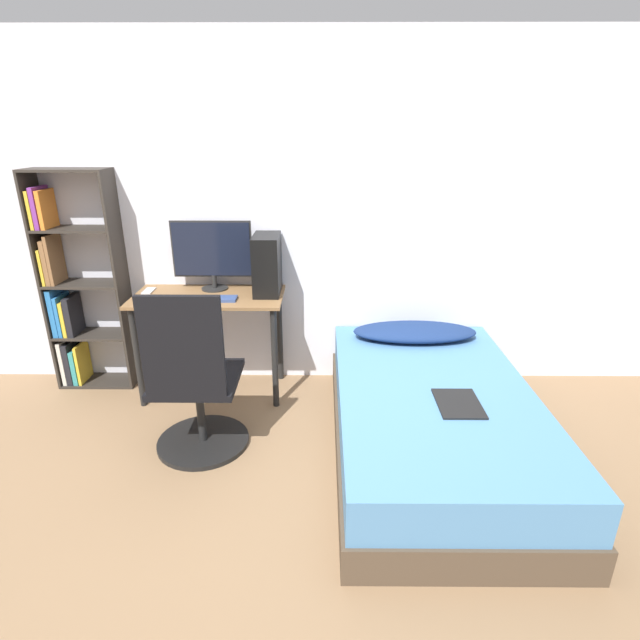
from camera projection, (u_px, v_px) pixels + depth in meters
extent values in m
plane|color=#846647|center=(259.00, 497.00, 2.71)|extent=(14.00, 14.00, 0.00)
cube|color=silver|center=(276.00, 220.00, 3.62)|extent=(8.00, 0.05, 2.50)
cube|color=brown|center=(208.00, 297.00, 3.54)|extent=(1.06, 0.52, 0.02)
cylinder|color=black|center=(137.00, 358.00, 3.48)|extent=(0.04, 0.04, 0.74)
cylinder|color=black|center=(275.00, 359.00, 3.47)|extent=(0.04, 0.04, 0.74)
cylinder|color=black|center=(156.00, 335.00, 3.88)|extent=(0.04, 0.04, 0.74)
cylinder|color=black|center=(280.00, 335.00, 3.87)|extent=(0.04, 0.04, 0.74)
cube|color=#2D2823|center=(48.00, 283.00, 3.65)|extent=(0.02, 0.25, 1.62)
cube|color=#2D2823|center=(122.00, 284.00, 3.65)|extent=(0.02, 0.25, 1.62)
cube|color=#2D2823|center=(102.00, 381.00, 3.94)|extent=(0.53, 0.25, 0.02)
cube|color=#2D2823|center=(94.00, 334.00, 3.80)|extent=(0.53, 0.25, 0.02)
cube|color=#2D2823|center=(85.00, 284.00, 3.65)|extent=(0.53, 0.25, 0.02)
cube|color=#2D2823|center=(75.00, 229.00, 3.51)|extent=(0.53, 0.25, 0.02)
cube|color=#2D2823|center=(65.00, 170.00, 3.36)|extent=(0.53, 0.25, 0.02)
cube|color=beige|center=(68.00, 360.00, 3.88)|extent=(0.03, 0.21, 0.35)
cube|color=black|center=(73.00, 361.00, 3.88)|extent=(0.04, 0.21, 0.33)
cube|color=teal|center=(79.00, 364.00, 3.89)|extent=(0.03, 0.21, 0.27)
cube|color=gold|center=(83.00, 362.00, 3.88)|extent=(0.02, 0.21, 0.31)
cube|color=#2870B7|center=(58.00, 310.00, 3.73)|extent=(0.04, 0.21, 0.36)
cube|color=#2870B7|center=(64.00, 314.00, 3.74)|extent=(0.03, 0.21, 0.31)
cube|color=gold|center=(69.00, 316.00, 3.75)|extent=(0.03, 0.21, 0.27)
cube|color=black|center=(74.00, 315.00, 3.74)|extent=(0.04, 0.21, 0.30)
cube|color=gold|center=(48.00, 265.00, 3.60)|extent=(0.02, 0.21, 0.26)
cube|color=brown|center=(52.00, 261.00, 3.59)|extent=(0.03, 0.21, 0.32)
cube|color=brown|center=(55.00, 259.00, 3.59)|extent=(0.02, 0.21, 0.36)
cube|color=gold|center=(37.00, 209.00, 3.46)|extent=(0.02, 0.21, 0.26)
cube|color=#7A338E|center=(41.00, 207.00, 3.45)|extent=(0.03, 0.21, 0.28)
cube|color=orange|center=(47.00, 209.00, 3.46)|extent=(0.03, 0.21, 0.26)
cylinder|color=black|center=(204.00, 441.00, 3.17)|extent=(0.57, 0.57, 0.03)
cylinder|color=black|center=(201.00, 411.00, 3.09)|extent=(0.05, 0.05, 0.41)
cube|color=black|center=(197.00, 379.00, 3.01)|extent=(0.50, 0.50, 0.04)
cube|color=black|center=(182.00, 347.00, 2.68)|extent=(0.45, 0.04, 0.59)
cube|color=#4C3D2D|center=(431.00, 436.00, 3.08)|extent=(1.17, 2.00, 0.20)
cube|color=teal|center=(434.00, 405.00, 3.00)|extent=(1.14, 1.96, 0.24)
ellipsoid|color=navy|center=(415.00, 332.00, 3.62)|extent=(0.89, 0.36, 0.11)
cube|color=black|center=(458.00, 403.00, 2.78)|extent=(0.24, 0.32, 0.01)
cylinder|color=black|center=(215.00, 288.00, 3.67)|extent=(0.19, 0.19, 0.01)
cylinder|color=black|center=(214.00, 281.00, 3.65)|extent=(0.04, 0.04, 0.10)
cube|color=black|center=(212.00, 249.00, 3.57)|extent=(0.58, 0.01, 0.41)
cube|color=black|center=(212.00, 249.00, 3.56)|extent=(0.55, 0.01, 0.38)
cube|color=#33477A|center=(210.00, 299.00, 3.43)|extent=(0.37, 0.11, 0.02)
cube|color=black|center=(267.00, 264.00, 3.52)|extent=(0.18, 0.34, 0.42)
cube|color=#B7B7BC|center=(149.00, 291.00, 3.62)|extent=(0.07, 0.14, 0.01)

